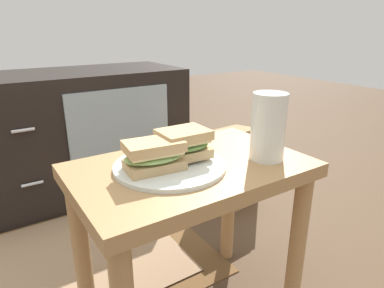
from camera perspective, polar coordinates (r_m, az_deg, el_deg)
name	(u,v)px	position (r m, az deg, el deg)	size (l,w,h in m)	color
side_table	(191,198)	(0.85, -0.18, -9.04)	(0.56, 0.36, 0.46)	#A37A4C
tv_cabinet	(81,133)	(1.69, -18.33, 1.80)	(0.96, 0.46, 0.58)	black
area_rug	(43,270)	(1.30, -23.89, -18.93)	(1.09, 0.72, 0.01)	brown
plate	(170,166)	(0.79, -3.75, -3.71)	(0.26, 0.26, 0.01)	silver
sandwich_front	(154,156)	(0.75, -6.39, -1.96)	(0.15, 0.10, 0.07)	tan
sandwich_back	(184,143)	(0.80, -1.41, 0.10)	(0.13, 0.10, 0.07)	tan
beer_glass	(268,129)	(0.84, 12.77, 2.57)	(0.08, 0.08, 0.16)	silver
paper_bag	(229,168)	(1.52, 6.24, -4.07)	(0.24, 0.19, 0.36)	tan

